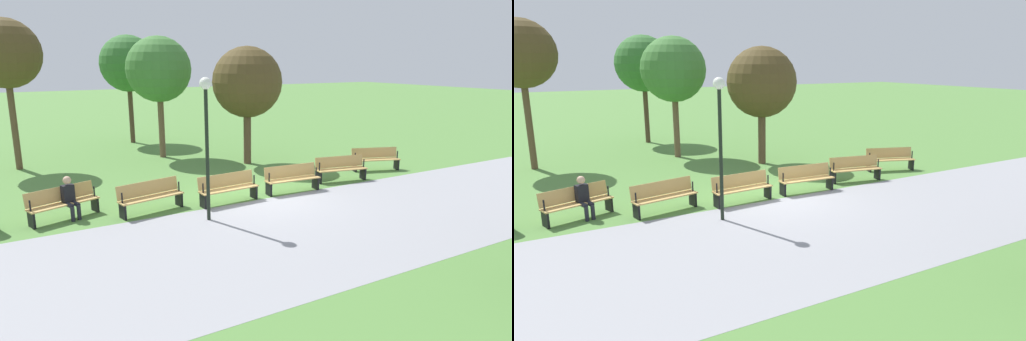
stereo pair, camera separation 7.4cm
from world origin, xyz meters
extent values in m
plane|color=#54843D|center=(0.00, 0.00, 0.00)|extent=(120.00, 120.00, 0.00)
cube|color=#939399|center=(0.00, 3.07, 0.00)|extent=(26.17, 5.84, 0.01)
cube|color=tan|center=(-5.80, -0.96, 0.45)|extent=(1.96, 1.03, 0.04)
cube|color=tan|center=(-5.86, -1.14, 0.69)|extent=(1.85, 0.72, 0.40)
cube|color=black|center=(-6.65, -0.67, 0.21)|extent=(0.18, 0.37, 0.43)
cylinder|color=black|center=(-6.64, -0.65, 0.61)|extent=(0.06, 0.06, 0.30)
cube|color=black|center=(-4.95, -1.24, 0.21)|extent=(0.18, 0.37, 0.43)
cylinder|color=black|center=(-4.94, -1.23, 0.61)|extent=(0.06, 0.06, 0.30)
cube|color=tan|center=(-3.52, -0.35, 0.45)|extent=(1.97, 0.81, 0.04)
cube|color=tan|center=(-3.56, -0.54, 0.69)|extent=(1.90, 0.48, 0.40)
cube|color=black|center=(-4.40, -0.17, 0.21)|extent=(0.13, 0.38, 0.43)
cylinder|color=black|center=(-4.40, -0.15, 0.61)|extent=(0.05, 0.05, 0.30)
cube|color=black|center=(-2.64, -0.52, 0.21)|extent=(0.13, 0.38, 0.43)
cylinder|color=black|center=(-2.63, -0.50, 0.61)|extent=(0.05, 0.05, 0.30)
cube|color=tan|center=(-1.18, -0.04, 0.45)|extent=(1.95, 0.56, 0.04)
cube|color=tan|center=(-1.19, -0.24, 0.69)|extent=(1.92, 0.23, 0.40)
cube|color=black|center=(-2.08, 0.02, 0.21)|extent=(0.08, 0.38, 0.43)
cylinder|color=black|center=(-2.08, 0.04, 0.61)|extent=(0.05, 0.05, 0.30)
cube|color=black|center=(-0.28, -0.10, 0.21)|extent=(0.08, 0.38, 0.43)
cylinder|color=black|center=(-0.28, -0.08, 0.61)|extent=(0.05, 0.05, 0.30)
cube|color=tan|center=(1.18, -0.04, 0.45)|extent=(1.95, 0.56, 0.04)
cube|color=tan|center=(1.19, -0.24, 0.69)|extent=(1.92, 0.23, 0.40)
cube|color=black|center=(0.28, -0.10, 0.21)|extent=(0.08, 0.38, 0.43)
cylinder|color=black|center=(0.28, -0.08, 0.61)|extent=(0.05, 0.05, 0.30)
cube|color=black|center=(2.08, 0.02, 0.21)|extent=(0.08, 0.38, 0.43)
cylinder|color=black|center=(2.08, 0.04, 0.61)|extent=(0.05, 0.05, 0.30)
cube|color=tan|center=(3.52, -0.35, 0.45)|extent=(1.97, 0.81, 0.04)
cube|color=tan|center=(3.56, -0.54, 0.69)|extent=(1.90, 0.48, 0.40)
cube|color=black|center=(2.64, -0.52, 0.21)|extent=(0.13, 0.38, 0.43)
cylinder|color=black|center=(2.63, -0.50, 0.61)|extent=(0.05, 0.05, 0.30)
cube|color=black|center=(4.40, -0.17, 0.21)|extent=(0.13, 0.38, 0.43)
cylinder|color=black|center=(4.40, -0.15, 0.61)|extent=(0.05, 0.05, 0.30)
cube|color=tan|center=(5.80, -0.96, 0.45)|extent=(1.96, 1.03, 0.04)
cube|color=tan|center=(5.86, -1.14, 0.69)|extent=(1.85, 0.72, 0.40)
cube|color=black|center=(4.95, -1.24, 0.21)|extent=(0.18, 0.37, 0.43)
cylinder|color=black|center=(4.94, -1.23, 0.61)|extent=(0.06, 0.06, 0.30)
cube|color=black|center=(6.65, -0.67, 0.21)|extent=(0.18, 0.37, 0.43)
cylinder|color=black|center=(6.64, -0.65, 0.61)|extent=(0.06, 0.06, 0.30)
cube|color=black|center=(5.67, -1.02, 0.70)|extent=(0.37, 0.29, 0.50)
sphere|color=tan|center=(5.66, -1.00, 1.09)|extent=(0.22, 0.22, 0.22)
cylinder|color=#23232D|center=(5.52, -0.88, 0.43)|extent=(0.24, 0.38, 0.13)
cylinder|color=#23232D|center=(5.47, -0.71, 0.21)|extent=(0.14, 0.14, 0.43)
cylinder|color=#23232D|center=(5.69, -0.82, 0.43)|extent=(0.24, 0.38, 0.13)
cylinder|color=#23232D|center=(5.64, -0.65, 0.21)|extent=(0.14, 0.14, 0.43)
cylinder|color=brown|center=(0.79, -7.70, 1.49)|extent=(0.27, 0.27, 2.99)
sphere|color=#3D7533|center=(0.79, -7.70, 3.92)|extent=(2.86, 2.86, 2.86)
cylinder|color=brown|center=(6.62, -8.25, 1.84)|extent=(0.25, 0.25, 3.69)
sphere|color=#4C3D1E|center=(6.62, -8.25, 4.56)|extent=(2.67, 2.67, 2.67)
cylinder|color=brown|center=(-1.95, -4.63, 1.24)|extent=(0.32, 0.32, 2.48)
sphere|color=#4C3D1E|center=(-1.95, -4.63, 3.42)|extent=(2.91, 2.91, 2.91)
cylinder|color=#4C3828|center=(1.01, -12.12, 1.60)|extent=(0.25, 0.25, 3.20)
sphere|color=#336B2D|center=(1.01, -12.12, 4.14)|extent=(2.90, 2.90, 2.90)
cylinder|color=black|center=(2.35, 1.06, 1.79)|extent=(0.10, 0.10, 3.57)
sphere|color=white|center=(2.35, 1.06, 3.71)|extent=(0.32, 0.32, 0.32)
camera|label=1|loc=(7.01, 11.94, 4.28)|focal=31.57mm
camera|label=2|loc=(6.95, 11.97, 4.28)|focal=31.57mm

